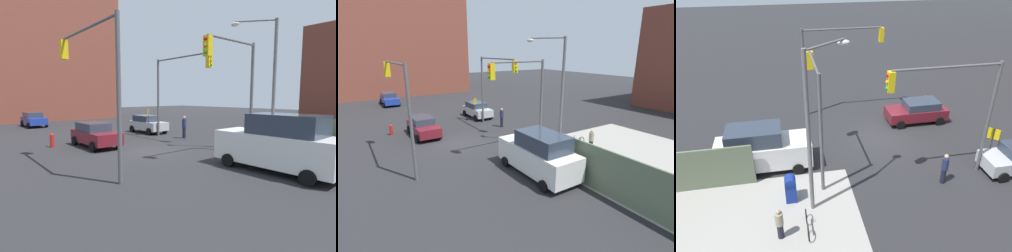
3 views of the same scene
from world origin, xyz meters
TOP-DOWN VIEW (x-y plane):
  - ground_plane at (0.00, 0.00)m, footprint 120.00×120.00m
  - building_brick_west at (-32.00, -1.92)m, footprint 16.00×28.00m
  - traffic_signal_nw_corner at (-2.19, 4.50)m, footprint 5.99×0.36m
  - traffic_signal_se_corner at (2.19, -4.50)m, footprint 6.01×0.36m
  - traffic_signal_ne_corner at (4.50, 2.88)m, footprint 0.36×4.37m
  - street_lamp_corner at (4.91, 5.57)m, footprint 2.24×1.80m
  - warning_sign_two_way at (-5.40, 4.07)m, footprint 0.48×0.48m
  - mailbox_blue at (6.20, 5.00)m, footprint 0.56×0.64m
  - fire_hydrant at (-5.00, -4.20)m, footprint 0.26×0.26m
  - sedan_maroon at (-3.36, -1.88)m, footprint 4.36×2.02m
  - hatchback_blue at (-19.04, -1.99)m, footprint 4.48×2.02m
  - sedan_silver at (-6.68, 4.93)m, footprint 4.01×2.02m
  - van_white_delivery at (7.62, 1.80)m, footprint 5.40×2.32m
  - pedestrian_crossing at (6.80, 7.40)m, footprint 0.36×0.36m
  - pedestrian_waiting at (-2.00, 5.20)m, footprint 0.36×0.36m
  - bicycle_leaning_on_fence at (5.60, 7.20)m, footprint 0.05×1.75m
  - bicycle_at_crosswalk at (-6.80, 6.00)m, footprint 1.75×0.05m

SIDE VIEW (x-z plane):
  - ground_plane at x=0.00m, z-range 0.00..0.00m
  - bicycle_leaning_on_fence at x=5.60m, z-range -0.14..0.83m
  - bicycle_at_crosswalk at x=-6.80m, z-range -0.14..0.83m
  - fire_hydrant at x=-5.00m, z-range 0.02..0.96m
  - mailbox_blue at x=6.20m, z-range 0.05..1.48m
  - pedestrian_crossing at x=6.80m, z-range 0.03..1.64m
  - sedan_silver at x=-6.68m, z-range 0.03..1.65m
  - sedan_maroon at x=-3.36m, z-range 0.03..1.65m
  - hatchback_blue at x=-19.04m, z-range 0.03..1.65m
  - pedestrian_waiting at x=-2.00m, z-range 0.04..1.87m
  - van_white_delivery at x=7.62m, z-range -0.03..2.59m
  - warning_sign_two_way at x=-5.40m, z-range 0.44..2.84m
  - traffic_signal_ne_corner at x=4.50m, z-range 1.31..7.81m
  - traffic_signal_nw_corner at x=-2.19m, z-range 1.41..7.91m
  - traffic_signal_se_corner at x=2.19m, z-range 1.41..7.91m
  - street_lamp_corner at x=4.91m, z-range 0.70..8.70m
  - building_brick_west at x=-32.00m, z-range 0.00..23.48m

